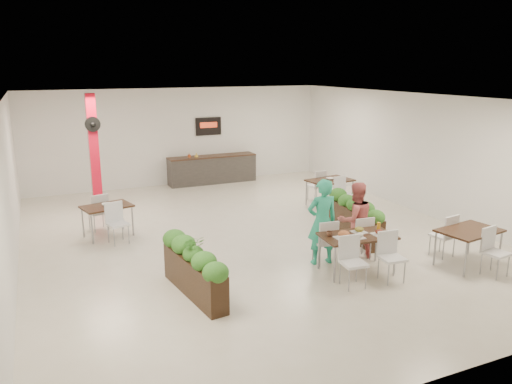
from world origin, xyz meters
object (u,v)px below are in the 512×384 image
service_counter (212,169)px  planter_right (355,216)px  main_table (357,241)px  side_table_b (330,184)px  red_column (94,152)px  side_table_a (107,211)px  diner_man (322,222)px  diner_woman (355,220)px  side_table_c (469,236)px  planter_left (194,266)px

service_counter → planter_right: size_ratio=1.39×
main_table → side_table_b: size_ratio=1.04×
red_column → side_table_a: bearing=-91.6°
diner_man → diner_woman: bearing=-174.0°
diner_man → side_table_b: bearing=-118.4°
diner_man → side_table_a: diner_man is taller
main_table → planter_right: 2.02m
diner_woman → planter_right: diner_woman is taller
side_table_b → diner_woman: bearing=-123.8°
main_table → diner_man: bearing=120.8°
side_table_b → main_table: bearing=-125.0°
red_column → side_table_c: red_column is taller
main_table → diner_man: diner_man is taller
planter_left → side_table_c: 5.48m
service_counter → side_table_b: (2.14, -4.04, 0.14)m
diner_man → side_table_a: 5.07m
planter_left → planter_right: 4.51m
diner_woman → planter_right: 1.28m
diner_woman → side_table_a: bearing=-31.4°
planter_right → red_column: bearing=137.0°
diner_man → red_column: bearing=-52.0°
main_table → red_column: bearing=121.9°
diner_man → planter_right: (1.52, 1.01, -0.36)m
diner_woman → side_table_c: size_ratio=0.97×
side_table_c → diner_man: bearing=145.3°
main_table → side_table_a: same height
main_table → side_table_b: bearing=63.9°
diner_woman → red_column: bearing=-46.7°
diner_woman → side_table_b: (1.70, 3.65, -0.17)m
red_column → service_counter: size_ratio=1.07×
main_table → planter_left: size_ratio=0.84×
main_table → planter_left: planter_left is taller
diner_woman → planter_left: 3.61m
side_table_a → side_table_b: same height
red_column → side_table_a: size_ratio=1.91×
red_column → side_table_a: (-0.07, -2.38, -1.02)m
planter_left → planter_right: size_ratio=0.96×
diner_woman → side_table_a: size_ratio=0.96×
main_table → side_table_a: 5.80m
side_table_a → side_table_b: 6.21m
service_counter → side_table_b: 4.58m
diner_woman → side_table_c: diner_woman is taller
red_column → planter_right: bearing=-43.0°
service_counter → main_table: (0.03, -8.35, 0.14)m
side_table_a → red_column: bearing=74.8°
service_counter → side_table_c: service_counter is taller
service_counter → main_table: bearing=-89.8°
diner_man → side_table_b: (2.50, 3.65, -0.24)m
diner_woman → side_table_c: (1.81, -1.30, -0.18)m
planter_right → side_table_a: bearing=155.0°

